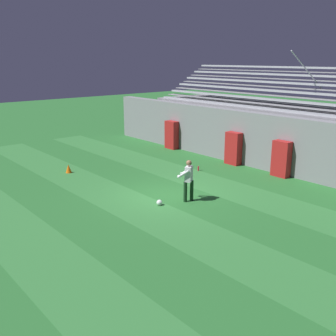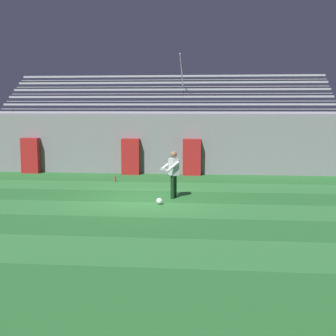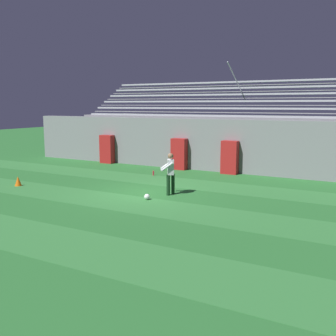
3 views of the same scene
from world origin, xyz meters
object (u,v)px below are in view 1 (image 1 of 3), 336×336
object	(u,v)px
water_bottle	(198,168)
soccer_ball	(159,203)
padding_pillar_gate_right	(281,159)
goalkeeper	(188,178)
padding_pillar_gate_left	(233,148)
traffic_cone	(69,169)
padding_pillar_far_left	(172,135)

from	to	relation	value
water_bottle	soccer_ball	bearing A→B (deg)	-61.75
water_bottle	padding_pillar_gate_right	bearing A→B (deg)	35.66
goalkeeper	water_bottle	xyz separation A→B (m)	(-2.80, 3.37, -0.83)
padding_pillar_gate_left	padding_pillar_gate_right	bearing A→B (deg)	0.00
water_bottle	traffic_cone	bearing A→B (deg)	-127.49
goalkeeper	padding_pillar_gate_right	bearing A→B (deg)	85.82
padding_pillar_gate_right	padding_pillar_far_left	world-z (taller)	same
padding_pillar_gate_left	water_bottle	distance (m)	2.44
goalkeeper	padding_pillar_far_left	bearing A→B (deg)	142.87
padding_pillar_far_left	water_bottle	distance (m)	5.28
padding_pillar_far_left	traffic_cone	distance (m)	7.49
traffic_cone	water_bottle	xyz separation A→B (m)	(3.92, 5.11, -0.09)
padding_pillar_gate_right	padding_pillar_far_left	bearing A→B (deg)	180.00
padding_pillar_far_left	traffic_cone	bearing A→B (deg)	-84.05
goalkeeper	traffic_cone	xyz separation A→B (m)	(-6.73, -1.74, -0.74)
padding_pillar_gate_left	soccer_ball	world-z (taller)	padding_pillar_gate_left
water_bottle	goalkeeper	bearing A→B (deg)	-50.22
padding_pillar_gate_left	traffic_cone	bearing A→B (deg)	-119.49
padding_pillar_gate_right	padding_pillar_far_left	xyz separation A→B (m)	(-7.91, 0.00, 0.00)
padding_pillar_far_left	goalkeeper	bearing A→B (deg)	-37.13
padding_pillar_gate_left	soccer_ball	bearing A→B (deg)	-72.49
padding_pillar_gate_right	goalkeeper	xyz separation A→B (m)	(-0.41, -5.68, 0.10)
padding_pillar_gate_right	padding_pillar_far_left	size ratio (longest dim) A/B	1.00
padding_pillar_gate_left	padding_pillar_gate_right	distance (m)	2.94
traffic_cone	water_bottle	size ratio (longest dim) A/B	1.75
padding_pillar_far_left	traffic_cone	size ratio (longest dim) A/B	4.09
traffic_cone	water_bottle	bearing A→B (deg)	52.51
padding_pillar_gate_right	goalkeeper	bearing A→B (deg)	-94.18
padding_pillar_gate_left	soccer_ball	distance (m)	7.22
goalkeeper	soccer_ball	world-z (taller)	goalkeeper
goalkeeper	water_bottle	world-z (taller)	goalkeeper
padding_pillar_gate_left	goalkeeper	bearing A→B (deg)	-66.01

